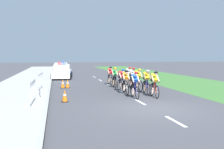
% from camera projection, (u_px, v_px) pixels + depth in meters
% --- Properties ---
extents(ground_plane, '(160.00, 160.00, 0.00)m').
position_uv_depth(ground_plane, '(152.00, 108.00, 11.71)').
color(ground_plane, '#424247').
extents(sidewalk_slab, '(4.30, 60.00, 0.12)m').
position_uv_depth(sidewalk_slab, '(28.00, 81.00, 23.87)').
color(sidewalk_slab, '#A3A099').
rests_on(sidewalk_slab, ground).
extents(kerb_edge, '(0.16, 60.00, 0.13)m').
position_uv_depth(kerb_edge, '(51.00, 80.00, 24.32)').
color(kerb_edge, '#9E9E99').
rests_on(kerb_edge, ground).
extents(grass_verge, '(7.00, 60.00, 0.01)m').
position_uv_depth(grass_verge, '(169.00, 78.00, 26.94)').
color(grass_verge, '#3D7033').
rests_on(grass_verge, ground).
extents(lane_markings_centre, '(0.14, 21.60, 0.01)m').
position_uv_depth(lane_markings_centre, '(114.00, 88.00, 19.13)').
color(lane_markings_centre, white).
rests_on(lane_markings_centre, ground).
extents(cyclist_lead, '(0.42, 1.72, 1.56)m').
position_uv_depth(cyclist_lead, '(135.00, 84.00, 14.50)').
color(cyclist_lead, black).
rests_on(cyclist_lead, ground).
extents(cyclist_second, '(0.44, 1.72, 1.56)m').
position_uv_depth(cyclist_second, '(154.00, 84.00, 14.81)').
color(cyclist_second, black).
rests_on(cyclist_second, ground).
extents(cyclist_third, '(0.43, 1.72, 1.56)m').
position_uv_depth(cyclist_third, '(126.00, 81.00, 16.06)').
color(cyclist_third, black).
rests_on(cyclist_third, ground).
extents(cyclist_fourth, '(0.44, 1.72, 1.56)m').
position_uv_depth(cyclist_fourth, '(146.00, 81.00, 16.10)').
color(cyclist_fourth, black).
rests_on(cyclist_fourth, ground).
extents(cyclist_fifth, '(0.45, 1.72, 1.56)m').
position_uv_depth(cyclist_fifth, '(122.00, 80.00, 17.15)').
color(cyclist_fifth, black).
rests_on(cyclist_fifth, ground).
extents(cyclist_sixth, '(0.42, 1.72, 1.56)m').
position_uv_depth(cyclist_sixth, '(138.00, 79.00, 17.63)').
color(cyclist_sixth, black).
rests_on(cyclist_sixth, ground).
extents(cyclist_seventh, '(0.44, 1.72, 1.56)m').
position_uv_depth(cyclist_seventh, '(115.00, 77.00, 19.29)').
color(cyclist_seventh, black).
rests_on(cyclist_seventh, ground).
extents(cyclist_eighth, '(0.42, 1.72, 1.56)m').
position_uv_depth(cyclist_eighth, '(132.00, 78.00, 18.95)').
color(cyclist_eighth, black).
rests_on(cyclist_eighth, ground).
extents(cyclist_ninth, '(0.42, 1.72, 1.56)m').
position_uv_depth(cyclist_ninth, '(110.00, 75.00, 21.04)').
color(cyclist_ninth, black).
rests_on(cyclist_ninth, ground).
extents(cyclist_tenth, '(0.45, 1.72, 1.56)m').
position_uv_depth(cyclist_tenth, '(128.00, 76.00, 20.05)').
color(cyclist_tenth, black).
rests_on(cyclist_tenth, ground).
extents(police_car_nearest, '(2.32, 4.55, 1.59)m').
position_uv_depth(police_car_nearest, '(62.00, 72.00, 26.77)').
color(police_car_nearest, white).
rests_on(police_car_nearest, ground).
extents(police_car_second, '(2.03, 4.41, 1.59)m').
position_uv_depth(police_car_second, '(61.00, 69.00, 33.02)').
color(police_car_second, silver).
rests_on(police_car_second, ground).
extents(crowd_barrier_front, '(0.55, 2.32, 1.07)m').
position_uv_depth(crowd_barrier_front, '(33.00, 92.00, 12.50)').
color(crowd_barrier_front, '#B7BABF').
rests_on(crowd_barrier_front, sidewalk_slab).
extents(crowd_barrier_middle, '(0.62, 2.32, 1.07)m').
position_uv_depth(crowd_barrier_middle, '(40.00, 86.00, 15.00)').
color(crowd_barrier_middle, '#B7BABF').
rests_on(crowd_barrier_middle, sidewalk_slab).
extents(crowd_barrier_rear, '(0.66, 2.32, 1.07)m').
position_uv_depth(crowd_barrier_rear, '(41.00, 81.00, 17.74)').
color(crowd_barrier_rear, '#B7BABF').
rests_on(crowd_barrier_rear, sidewalk_slab).
extents(traffic_cone_near, '(0.36, 0.36, 0.64)m').
position_uv_depth(traffic_cone_near, '(63.00, 84.00, 18.97)').
color(traffic_cone_near, black).
rests_on(traffic_cone_near, ground).
extents(traffic_cone_mid, '(0.36, 0.36, 0.64)m').
position_uv_depth(traffic_cone_mid, '(65.00, 96.00, 13.30)').
color(traffic_cone_mid, black).
rests_on(traffic_cone_mid, ground).
extents(traffic_cone_far, '(0.36, 0.36, 0.64)m').
position_uv_depth(traffic_cone_far, '(68.00, 84.00, 19.07)').
color(traffic_cone_far, black).
rests_on(traffic_cone_far, ground).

